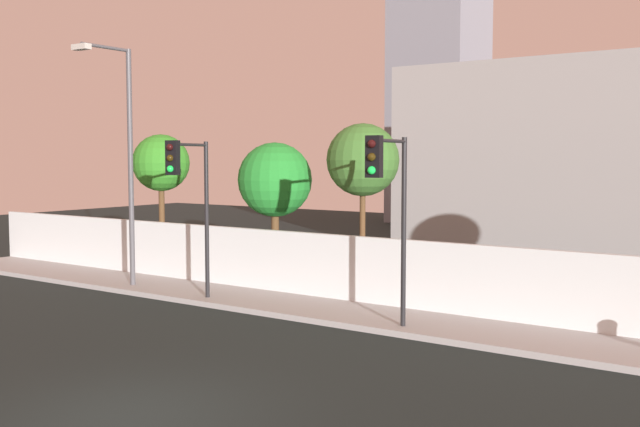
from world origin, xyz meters
The scene contains 11 objects.
ground_plane centered at (0.00, 0.00, 0.00)m, with size 80.00×80.00×0.00m, color black.
sidewalk centered at (0.00, 8.20, 0.07)m, with size 36.00×2.40×0.15m, color #A0A0A0.
perimeter_wall centered at (0.00, 9.49, 1.05)m, with size 36.00×0.18×1.80m, color silver.
traffic_light_left centered at (0.91, 6.67, 3.41)m, with size 0.36×1.85×4.42m.
traffic_light_center centered at (-5.27, 6.68, 3.39)m, with size 0.54×1.82×4.40m.
street_lamp_curbside centered at (-8.80, 7.50, 4.41)m, with size 0.61×1.96×7.25m.
roadside_tree_leftmost centered at (-10.28, 10.39, 3.88)m, with size 1.98×1.98×4.91m.
roadside_tree_midleft centered at (-5.22, 10.39, 3.39)m, with size 2.31×2.31×4.57m.
roadside_tree_midright centered at (-2.03, 10.39, 4.01)m, with size 2.08×2.08×5.08m.
low_building_distant centered at (-1.45, 23.49, 3.99)m, with size 10.67×6.00×7.98m, color #989898.
tower_on_skyline centered at (-11.80, 35.49, 13.37)m, with size 5.05×5.00×26.75m, color gray.
Camera 1 is at (9.03, -7.65, 4.10)m, focal length 41.52 mm.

